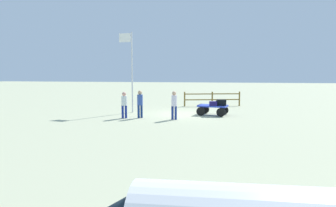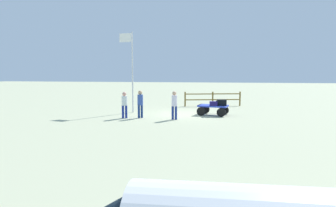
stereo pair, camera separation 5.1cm
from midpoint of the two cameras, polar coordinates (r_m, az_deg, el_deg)
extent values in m
plane|color=#ABB08B|center=(20.20, 2.73, -2.03)|extent=(120.00, 120.00, 0.00)
cube|color=blue|center=(19.92, 8.39, -0.43)|extent=(2.05, 1.44, 0.10)
cube|color=blue|center=(20.13, 5.93, -0.33)|extent=(0.29, 1.03, 0.10)
cylinder|color=black|center=(19.57, 6.14, -1.49)|extent=(0.57, 0.23, 0.56)
cylinder|color=black|center=(20.66, 6.95, -1.11)|extent=(0.57, 0.23, 0.56)
cylinder|color=black|center=(19.28, 9.90, -1.66)|extent=(0.57, 0.23, 0.56)
cylinder|color=black|center=(20.38, 10.51, -1.26)|extent=(0.57, 0.23, 0.56)
cube|color=#3F3617|center=(19.89, 9.73, 0.09)|extent=(0.57, 0.36, 0.29)
cube|color=black|center=(19.70, 9.98, 0.18)|extent=(0.62, 0.39, 0.38)
cube|color=#1A1455|center=(19.48, 8.46, -0.01)|extent=(0.51, 0.39, 0.28)
cylinder|color=navy|center=(17.85, 1.38, -1.79)|extent=(0.14, 0.14, 0.81)
cylinder|color=navy|center=(17.91, 0.77, -1.77)|extent=(0.14, 0.14, 0.81)
cylinder|color=silver|center=(17.80, 1.08, 0.52)|extent=(0.37, 0.37, 0.64)
sphere|color=tan|center=(17.76, 1.09, 1.94)|extent=(0.24, 0.24, 0.24)
cylinder|color=navy|center=(18.63, -5.10, -1.51)|extent=(0.14, 0.14, 0.79)
cylinder|color=navy|center=(18.55, -5.66, -1.55)|extent=(0.14, 0.14, 0.79)
cylinder|color=#314D9C|center=(18.51, -5.40, 0.68)|extent=(0.48, 0.48, 0.65)
sphere|color=tan|center=(18.47, -5.42, 2.07)|extent=(0.25, 0.25, 0.25)
cylinder|color=navy|center=(18.59, -8.04, -1.57)|extent=(0.14, 0.14, 0.79)
cylinder|color=navy|center=(18.61, -8.65, -1.57)|extent=(0.14, 0.14, 0.79)
cylinder|color=silver|center=(18.52, -8.38, 0.52)|extent=(0.39, 0.39, 0.58)
sphere|color=tan|center=(18.49, -8.40, 1.79)|extent=(0.25, 0.25, 0.25)
cylinder|color=silver|center=(21.06, -6.87, 5.83)|extent=(0.10, 0.10, 5.55)
cube|color=white|center=(21.33, -8.24, 12.22)|extent=(0.87, 0.20, 0.59)
cylinder|color=brown|center=(25.73, 13.30, 0.88)|extent=(0.12, 0.12, 1.19)
cylinder|color=brown|center=(25.12, 8.31, 0.86)|extent=(0.12, 0.12, 1.19)
cylinder|color=brown|center=(24.70, 3.11, 0.83)|extent=(0.12, 0.12, 1.19)
cube|color=brown|center=(25.08, 8.32, 1.81)|extent=(4.47, 1.20, 0.08)
cube|color=brown|center=(25.12, 8.30, 0.72)|extent=(4.47, 1.20, 0.08)
camera|label=1|loc=(0.03, -90.10, -0.01)|focal=32.23mm
camera|label=2|loc=(0.03, 89.90, 0.01)|focal=32.23mm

